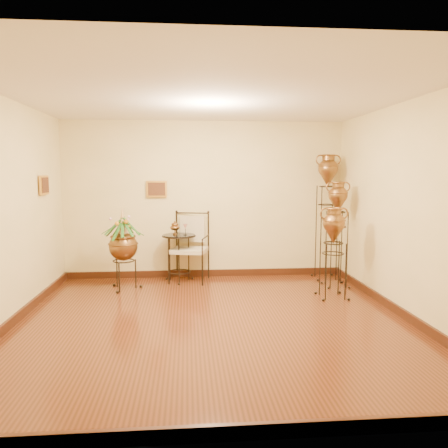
{
  "coord_description": "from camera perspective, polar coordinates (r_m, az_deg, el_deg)",
  "views": [
    {
      "loc": [
        -0.31,
        -5.35,
        1.88
      ],
      "look_at": [
        0.25,
        1.3,
        1.1
      ],
      "focal_mm": 35.0,
      "sensor_mm": 36.0,
      "label": 1
    }
  ],
  "objects": [
    {
      "name": "side_table",
      "position": [
        7.64,
        -5.89,
        -4.32
      ],
      "size": [
        0.75,
        0.75,
        1.04
      ],
      "rotation": [
        0.0,
        0.0,
        -0.43
      ],
      "color": "black",
      "rests_on": "ground"
    },
    {
      "name": "amphora_mid",
      "position": [
        7.45,
        14.52,
        -1.18
      ],
      "size": [
        0.5,
        0.5,
        1.77
      ],
      "rotation": [
        0.0,
        0.0,
        -0.34
      ],
      "color": "black",
      "rests_on": "ground"
    },
    {
      "name": "planter_urn",
      "position": [
        7.22,
        -13.04,
        -2.41
      ],
      "size": [
        0.85,
        0.85,
        1.36
      ],
      "rotation": [
        0.0,
        0.0,
        -0.19
      ],
      "color": "black",
      "rests_on": "ground"
    },
    {
      "name": "amphora_short",
      "position": [
        6.77,
        14.05,
        -3.6
      ],
      "size": [
        0.44,
        0.44,
        1.4
      ],
      "rotation": [
        0.0,
        0.0,
        0.03
      ],
      "color": "black",
      "rests_on": "ground"
    },
    {
      "name": "armchair",
      "position": [
        7.61,
        -4.58,
        -3.05
      ],
      "size": [
        0.8,
        0.77,
        1.2
      ],
      "rotation": [
        0.0,
        0.0,
        -0.24
      ],
      "color": "black",
      "rests_on": "ground"
    },
    {
      "name": "ground",
      "position": [
        5.68,
        -1.44,
        -12.66
      ],
      "size": [
        5.0,
        5.0,
        0.0
      ],
      "primitive_type": "plane",
      "color": "#622C17",
      "rests_on": "ground"
    },
    {
      "name": "amphora_tall",
      "position": [
        7.93,
        13.28,
        1.11
      ],
      "size": [
        0.53,
        0.53,
        2.23
      ],
      "rotation": [
        0.0,
        0.0,
        -0.24
      ],
      "color": "black",
      "rests_on": "ground"
    },
    {
      "name": "room_shell",
      "position": [
        5.37,
        -1.57,
        5.1
      ],
      "size": [
        5.02,
        5.02,
        2.81
      ],
      "color": "#FCE4A2",
      "rests_on": "ground"
    }
  ]
}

